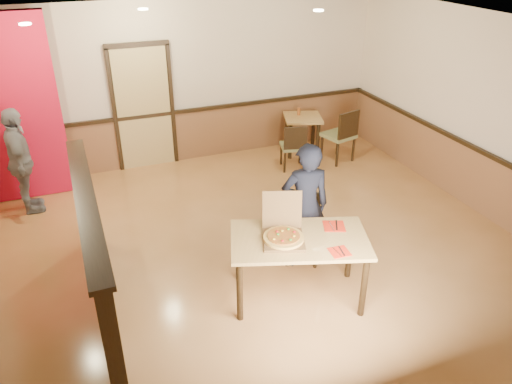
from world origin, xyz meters
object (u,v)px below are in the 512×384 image
(diner, at_px, (305,206))
(passerby, at_px, (21,162))
(main_table, at_px, (299,247))
(pizza_box, at_px, (283,234))
(side_chair_left, at_px, (294,145))
(side_table, at_px, (302,126))
(diner_chair, at_px, (303,224))
(side_chair_right, at_px, (342,134))
(condiment, at_px, (299,111))

(diner, distance_m, passerby, 4.18)
(main_table, height_order, pizza_box, pizza_box)
(main_table, height_order, side_chair_left, side_chair_left)
(main_table, bearing_deg, side_table, 81.72)
(diner, bearing_deg, pizza_box, 56.35)
(side_table, bearing_deg, diner, -115.93)
(side_table, height_order, diner, diner)
(diner_chair, relative_size, side_chair_right, 0.88)
(main_table, relative_size, side_chair_left, 2.02)
(passerby, bearing_deg, pizza_box, -144.73)
(side_chair_left, bearing_deg, diner_chair, 81.14)
(main_table, xyz_separation_m, side_chair_left, (1.42, 3.13, -0.23))
(main_table, distance_m, side_chair_right, 3.91)
(diner, bearing_deg, side_table, -104.60)
(main_table, height_order, passerby, passerby)
(side_chair_left, bearing_deg, condiment, -107.11)
(pizza_box, relative_size, condiment, 4.50)
(diner, relative_size, passerby, 1.02)
(side_table, bearing_deg, diner_chair, -116.07)
(main_table, distance_m, side_chair_left, 3.44)
(side_chair_left, bearing_deg, side_chair_right, -166.70)
(main_table, distance_m, side_table, 4.19)
(diner, bearing_deg, side_chair_right, -116.96)
(side_chair_right, xyz_separation_m, pizza_box, (-2.53, -3.06, 0.32))
(side_chair_left, xyz_separation_m, side_table, (0.46, 0.61, 0.08))
(diner_chair, xyz_separation_m, side_table, (1.48, 3.03, 0.07))
(main_table, height_order, side_chair_right, side_chair_right)
(side_chair_right, distance_m, condiment, 0.92)
(diner, distance_m, pizza_box, 0.74)
(side_chair_right, relative_size, side_table, 1.17)
(diner_chair, bearing_deg, side_table, 91.94)
(diner_chair, xyz_separation_m, passerby, (-3.26, 2.55, 0.32))
(side_chair_left, height_order, side_table, side_chair_left)
(side_table, xyz_separation_m, diner, (-1.54, -3.16, 0.28))
(diner, height_order, passerby, diner)
(condiment, bearing_deg, diner_chair, -114.81)
(side_table, distance_m, pizza_box, 4.23)
(side_chair_left, relative_size, pizza_box, 1.33)
(side_table, bearing_deg, pizza_box, -119.21)
(side_chair_left, distance_m, side_table, 0.77)
(diner, xyz_separation_m, condiment, (1.51, 3.28, -0.03))
(diner, height_order, condiment, diner)
(side_chair_right, distance_m, diner, 3.25)
(side_chair_right, height_order, diner, diner)
(pizza_box, xyz_separation_m, condiment, (2.03, 3.80, -0.07))
(side_chair_right, height_order, side_table, side_chair_right)
(side_chair_right, relative_size, condiment, 7.04)
(diner_chair, bearing_deg, pizza_box, -103.40)
(condiment, bearing_deg, side_chair_left, -121.05)
(diner, bearing_deg, side_chair_left, -101.47)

